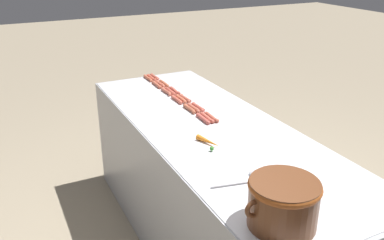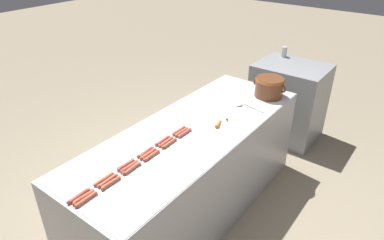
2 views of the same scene
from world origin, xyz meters
name	(u,v)px [view 1 (image 1 of 2)]	position (x,y,z in m)	size (l,w,h in m)	color
griddle_counter	(212,189)	(0.00, 0.00, 0.44)	(0.84, 2.34, 0.88)	#ADAFB5
hot_dog_0	(155,77)	(-0.05, -1.07, 0.89)	(0.03, 0.16, 0.03)	#B15443
hot_dog_1	(164,83)	(-0.05, -0.88, 0.89)	(0.03, 0.16, 0.03)	#B55D3E
hot_dog_2	(174,91)	(-0.05, -0.68, 0.89)	(0.03, 0.16, 0.03)	#BD5747
hot_dog_3	(185,98)	(-0.05, -0.49, 0.89)	(0.04, 0.16, 0.03)	#B05441
hot_dog_4	(198,107)	(-0.05, -0.30, 0.89)	(0.03, 0.16, 0.03)	#B95345
hot_dog_5	(211,117)	(-0.05, -0.11, 0.89)	(0.03, 0.16, 0.03)	#B15542
hot_dog_6	(151,78)	(-0.02, -1.06, 0.89)	(0.03, 0.16, 0.03)	#BC523E
hot_dog_7	(160,84)	(-0.02, -0.87, 0.89)	(0.03, 0.16, 0.03)	#B75A44
hot_dog_8	(170,91)	(-0.02, -0.68, 0.89)	(0.03, 0.16, 0.03)	#B35040
hot_dog_9	(181,99)	(-0.02, -0.50, 0.89)	(0.03, 0.16, 0.03)	#BE5D41
hot_dog_10	(194,108)	(-0.02, -0.30, 0.89)	(0.03, 0.16, 0.03)	#B05A46
hot_dog_11	(207,118)	(-0.02, -0.11, 0.89)	(0.03, 0.16, 0.03)	#BD5646
hot_dog_12	(148,78)	(0.01, -1.06, 0.89)	(0.03, 0.16, 0.03)	#B85A3F
hot_dog_13	(157,85)	(0.01, -0.87, 0.89)	(0.03, 0.16, 0.03)	#B75A43
hot_dog_14	(166,92)	(0.01, -0.69, 0.89)	(0.03, 0.16, 0.03)	#B15A46
hot_dog_15	(177,100)	(0.01, -0.50, 0.89)	(0.03, 0.16, 0.03)	#BA5442
hot_dog_16	(189,109)	(0.01, -0.30, 0.89)	(0.03, 0.16, 0.03)	#B05B40
hot_dog_17	(203,119)	(0.01, -0.11, 0.89)	(0.03, 0.16, 0.03)	#B75247
bean_pot	(283,201)	(0.22, 0.94, 0.99)	(0.35, 0.28, 0.19)	brown
serving_spoon	(248,177)	(0.15, 0.60, 0.89)	(0.27, 0.09, 0.02)	#B7B7BC
carrot	(209,142)	(0.14, 0.20, 0.90)	(0.08, 0.18, 0.03)	orange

